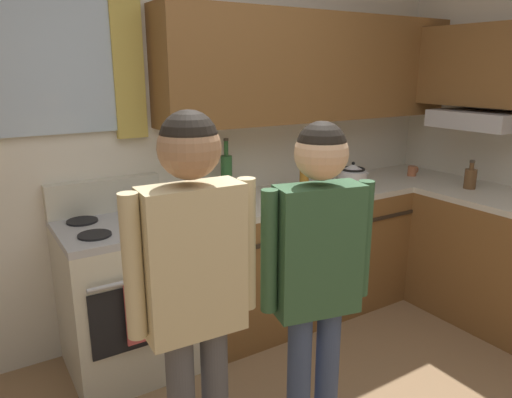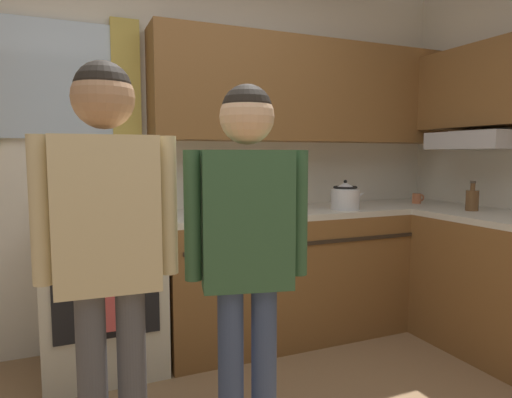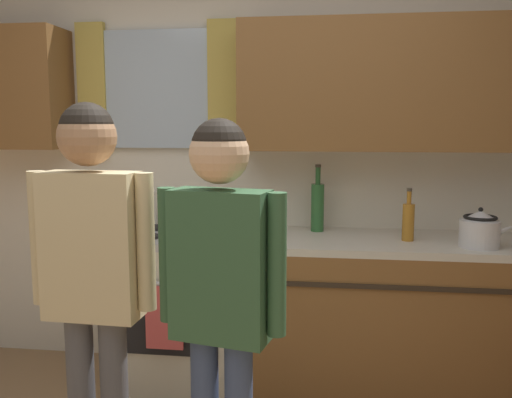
{
  "view_description": "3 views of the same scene",
  "coord_description": "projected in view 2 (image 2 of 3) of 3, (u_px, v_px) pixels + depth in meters",
  "views": [
    {
      "loc": [
        -1.07,
        -1.0,
        1.74
      ],
      "look_at": [
        0.08,
        0.84,
        1.14
      ],
      "focal_mm": 33.48,
      "sensor_mm": 36.0,
      "label": 1
    },
    {
      "loc": [
        -0.54,
        -1.19,
        1.28
      ],
      "look_at": [
        0.26,
        0.7,
        1.08
      ],
      "focal_mm": 31.08,
      "sensor_mm": 36.0,
      "label": 2
    },
    {
      "loc": [
        0.46,
        -1.44,
        1.52
      ],
      "look_at": [
        0.17,
        0.74,
        1.22
      ],
      "focal_mm": 37.97,
      "sensor_mm": 36.0,
      "label": 3
    }
  ],
  "objects": [
    {
      "name": "back_wall_unit",
      "position": [
        164.0,
        125.0,
        2.97
      ],
      "size": [
        4.6,
        0.42,
        2.6
      ],
      "color": "silver",
      "rests_on": "ground"
    },
    {
      "name": "kitchen_counter_run",
      "position": [
        379.0,
        275.0,
        3.08
      ],
      "size": [
        2.32,
        1.79,
        0.9
      ],
      "color": "brown",
      "rests_on": "ground"
    },
    {
      "name": "stove_oven",
      "position": [
        103.0,
        291.0,
        2.65
      ],
      "size": [
        0.67,
        0.67,
        1.1
      ],
      "color": "beige",
      "rests_on": "ground"
    },
    {
      "name": "bottle_oil_amber",
      "position": [
        294.0,
        194.0,
        3.06
      ],
      "size": [
        0.06,
        0.06,
        0.29
      ],
      "color": "#B27223",
      "rests_on": "kitchen_counter_run"
    },
    {
      "name": "bottle_squat_brown",
      "position": [
        472.0,
        199.0,
        3.02
      ],
      "size": [
        0.08,
        0.08,
        0.21
      ],
      "color": "brown",
      "rests_on": "kitchen_counter_run"
    },
    {
      "name": "bottle_wine_green",
      "position": [
        218.0,
        188.0,
        3.06
      ],
      "size": [
        0.08,
        0.08,
        0.39
      ],
      "color": "#2D6633",
      "rests_on": "kitchen_counter_run"
    },
    {
      "name": "cup_terracotta",
      "position": [
        417.0,
        198.0,
        3.48
      ],
      "size": [
        0.11,
        0.07,
        0.08
      ],
      "color": "#B76642",
      "rests_on": "kitchen_counter_run"
    },
    {
      "name": "stovetop_kettle",
      "position": [
        345.0,
        196.0,
        3.09
      ],
      "size": [
        0.27,
        0.2,
        0.21
      ],
      "color": "silver",
      "rests_on": "kitchen_counter_run"
    },
    {
      "name": "adult_left",
      "position": [
        108.0,
        231.0,
        1.58
      ],
      "size": [
        0.5,
        0.22,
        1.61
      ],
      "color": "#4C4C51",
      "rests_on": "ground"
    },
    {
      "name": "adult_in_plaid",
      "position": [
        247.0,
        234.0,
        1.72
      ],
      "size": [
        0.47,
        0.22,
        1.55
      ],
      "color": "#38476B",
      "rests_on": "ground"
    }
  ]
}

